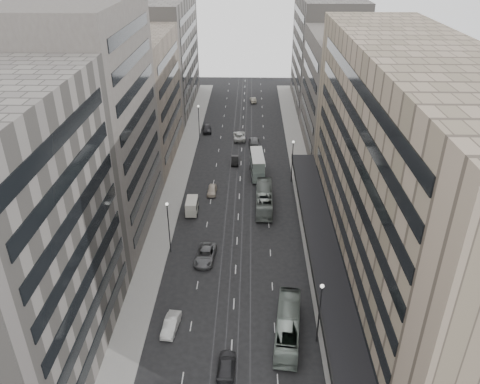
# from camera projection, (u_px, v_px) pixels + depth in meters

# --- Properties ---
(ground) EXTENTS (220.00, 220.00, 0.00)m
(ground) POSITION_uv_depth(u_px,v_px,m) (234.00, 309.00, 58.29)
(ground) COLOR black
(ground) RESTS_ON ground
(sidewalk_right) EXTENTS (4.00, 125.00, 0.15)m
(sidewalk_right) POSITION_uv_depth(u_px,v_px,m) (302.00, 175.00, 90.91)
(sidewalk_right) COLOR gray
(sidewalk_right) RESTS_ON ground
(sidewalk_left) EXTENTS (4.00, 125.00, 0.15)m
(sidewalk_left) POSITION_uv_depth(u_px,v_px,m) (179.00, 174.00, 91.41)
(sidewalk_left) COLOR gray
(sidewalk_left) RESTS_ON ground
(department_store) EXTENTS (19.20, 60.00, 30.00)m
(department_store) POSITION_uv_depth(u_px,v_px,m) (408.00, 175.00, 57.71)
(department_store) COLOR gray
(department_store) RESTS_ON ground
(building_right_mid) EXTENTS (15.00, 28.00, 24.00)m
(building_right_mid) POSITION_uv_depth(u_px,v_px,m) (345.00, 94.00, 97.73)
(building_right_mid) COLOR #4E4944
(building_right_mid) RESTS_ON ground
(building_right_far) EXTENTS (15.00, 32.00, 28.00)m
(building_right_far) POSITION_uv_depth(u_px,v_px,m) (326.00, 53.00, 123.10)
(building_right_far) COLOR slate
(building_right_far) RESTS_ON ground
(building_left_a) EXTENTS (15.00, 28.00, 30.00)m
(building_left_a) POSITION_uv_depth(u_px,v_px,m) (4.00, 245.00, 44.52)
(building_left_a) COLOR slate
(building_left_a) RESTS_ON ground
(building_left_b) EXTENTS (15.00, 26.00, 34.00)m
(building_left_b) POSITION_uv_depth(u_px,v_px,m) (88.00, 125.00, 67.26)
(building_left_b) COLOR #4E4944
(building_left_b) RESTS_ON ground
(building_left_c) EXTENTS (15.00, 28.00, 25.00)m
(building_left_c) POSITION_uv_depth(u_px,v_px,m) (134.00, 99.00, 93.11)
(building_left_c) COLOR gray
(building_left_c) RESTS_ON ground
(building_left_d) EXTENTS (15.00, 38.00, 28.00)m
(building_left_d) POSITION_uv_depth(u_px,v_px,m) (161.00, 55.00, 121.35)
(building_left_d) COLOR slate
(building_left_d) RESTS_ON ground
(lamp_right_near) EXTENTS (0.44, 0.44, 8.32)m
(lamp_right_near) POSITION_uv_depth(u_px,v_px,m) (320.00, 307.00, 51.21)
(lamp_right_near) COLOR #262628
(lamp_right_near) RESTS_ON ground
(lamp_right_far) EXTENTS (0.44, 0.44, 8.32)m
(lamp_right_far) POSITION_uv_depth(u_px,v_px,m) (293.00, 156.00, 86.31)
(lamp_right_far) COLOR #262628
(lamp_right_far) RESTS_ON ground
(lamp_left_near) EXTENTS (0.44, 0.44, 8.32)m
(lamp_left_near) POSITION_uv_depth(u_px,v_px,m) (168.00, 222.00, 66.52)
(lamp_left_near) COLOR #262628
(lamp_left_near) RESTS_ON ground
(lamp_left_far) EXTENTS (0.44, 0.44, 8.32)m
(lamp_left_far) POSITION_uv_depth(u_px,v_px,m) (199.00, 119.00, 104.26)
(lamp_left_far) COLOR #262628
(lamp_left_far) RESTS_ON ground
(bus_near) EXTENTS (3.80, 11.20, 3.06)m
(bus_near) POSITION_uv_depth(u_px,v_px,m) (288.00, 326.00, 53.73)
(bus_near) COLOR gray
(bus_near) RESTS_ON ground
(bus_far) EXTENTS (2.86, 11.51, 3.20)m
(bus_far) POSITION_uv_depth(u_px,v_px,m) (264.00, 199.00, 79.75)
(bus_far) COLOR gray
(bus_far) RESTS_ON ground
(double_decker) EXTENTS (3.00, 8.42, 4.53)m
(double_decker) POSITION_uv_depth(u_px,v_px,m) (257.00, 164.00, 89.75)
(double_decker) COLOR slate
(double_decker) RESTS_ON ground
(panel_van) EXTENTS (2.06, 4.08, 2.55)m
(panel_van) POSITION_uv_depth(u_px,v_px,m) (192.00, 206.00, 77.96)
(panel_van) COLOR #BBB9A9
(panel_van) RESTS_ON ground
(sedan_1) EXTENTS (2.02, 4.52, 1.44)m
(sedan_1) POSITION_uv_depth(u_px,v_px,m) (171.00, 324.00, 55.02)
(sedan_1) COLOR silver
(sedan_1) RESTS_ON ground
(sedan_2) EXTENTS (3.18, 5.99, 1.60)m
(sedan_2) POSITION_uv_depth(u_px,v_px,m) (205.00, 255.00, 66.93)
(sedan_2) COLOR slate
(sedan_2) RESTS_ON ground
(sedan_3) EXTENTS (2.09, 4.83, 1.39)m
(sedan_3) POSITION_uv_depth(u_px,v_px,m) (226.00, 366.00, 49.73)
(sedan_3) COLOR #2A292C
(sedan_3) RESTS_ON ground
(sedan_4) EXTENTS (1.70, 4.05, 1.37)m
(sedan_4) POSITION_uv_depth(u_px,v_px,m) (212.00, 190.00, 84.33)
(sedan_4) COLOR #BCAE9C
(sedan_4) RESTS_ON ground
(sedan_5) EXTENTS (1.57, 4.21, 1.37)m
(sedan_5) POSITION_uv_depth(u_px,v_px,m) (235.00, 160.00, 95.60)
(sedan_5) COLOR black
(sedan_5) RESTS_ON ground
(sedan_6) EXTENTS (2.99, 5.93, 1.61)m
(sedan_6) POSITION_uv_depth(u_px,v_px,m) (239.00, 136.00, 107.10)
(sedan_6) COLOR silver
(sedan_6) RESTS_ON ground
(sedan_7) EXTENTS (2.49, 5.80, 1.67)m
(sedan_7) POSITION_uv_depth(u_px,v_px,m) (254.00, 142.00, 103.98)
(sedan_7) COLOR slate
(sedan_7) RESTS_ON ground
(sedan_8) EXTENTS (2.51, 5.03, 1.65)m
(sedan_8) POSITION_uv_depth(u_px,v_px,m) (207.00, 128.00, 111.14)
(sedan_8) COLOR #2B2B2E
(sedan_8) RESTS_ON ground
(sedan_9) EXTENTS (1.89, 4.21, 1.34)m
(sedan_9) POSITION_uv_depth(u_px,v_px,m) (253.00, 100.00, 131.23)
(sedan_9) COLOR #A8A08B
(sedan_9) RESTS_ON ground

